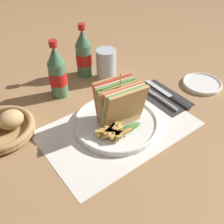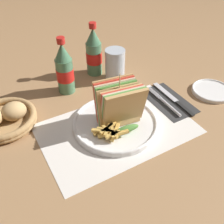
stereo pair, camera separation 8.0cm
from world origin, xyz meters
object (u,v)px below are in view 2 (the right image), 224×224
at_px(coke_bottle_near, 65,70).
at_px(side_saucer, 212,91).
at_px(bread_basket, 4,119).
at_px(glass_near, 115,65).
at_px(coke_bottle_far, 94,53).
at_px(fork, 167,104).
at_px(plate_main, 115,123).
at_px(club_sandwich, 119,105).
at_px(knife, 173,99).

bearing_deg(coke_bottle_near, side_saucer, -30.80).
bearing_deg(bread_basket, glass_near, 7.62).
distance_m(coke_bottle_far, side_saucer, 0.46).
relative_size(glass_near, bread_basket, 0.60).
bearing_deg(fork, coke_bottle_near, 137.18).
distance_m(plate_main, fork, 0.20).
xyz_separation_m(fork, coke_bottle_far, (-0.12, 0.31, 0.08)).
bearing_deg(bread_basket, coke_bottle_far, 19.38).
bearing_deg(club_sandwich, glass_near, 62.66).
height_order(plate_main, club_sandwich, club_sandwich).
bearing_deg(knife, bread_basket, 164.27).
height_order(bread_basket, side_saucer, bread_basket).
bearing_deg(coke_bottle_far, side_saucer, -47.06).
distance_m(coke_bottle_near, glass_near, 0.20).
relative_size(knife, bread_basket, 1.06).
xyz_separation_m(fork, side_saucer, (0.19, -0.02, -0.00)).
distance_m(glass_near, bread_basket, 0.44).
bearing_deg(coke_bottle_far, plate_main, -105.42).
relative_size(knife, side_saucer, 1.48).
height_order(coke_bottle_near, side_saucer, coke_bottle_near).
bearing_deg(coke_bottle_near, coke_bottle_far, 23.14).
bearing_deg(plate_main, coke_bottle_near, 103.10).
relative_size(club_sandwich, knife, 0.80).
xyz_separation_m(plate_main, fork, (0.20, -0.00, -0.00)).
bearing_deg(side_saucer, coke_bottle_far, 132.94).
bearing_deg(plate_main, fork, -0.43).
xyz_separation_m(fork, knife, (0.04, 0.01, -0.00)).
xyz_separation_m(fork, bread_basket, (-0.50, 0.18, 0.01)).
bearing_deg(fork, side_saucer, -4.23).
relative_size(coke_bottle_near, bread_basket, 1.02).
bearing_deg(fork, coke_bottle_far, 111.55).
height_order(club_sandwich, knife, club_sandwich).
bearing_deg(side_saucer, bread_basket, 164.09).
bearing_deg(plate_main, coke_bottle_far, 74.58).
bearing_deg(bread_basket, side_saucer, -15.91).
bearing_deg(club_sandwich, plate_main, 168.71).
bearing_deg(coke_bottle_near, knife, -38.24).
bearing_deg(plate_main, glass_near, 60.08).
distance_m(club_sandwich, glass_near, 0.27).
relative_size(plate_main, glass_near, 2.20).
bearing_deg(side_saucer, fork, 174.58).
bearing_deg(coke_bottle_far, fork, -69.65).
bearing_deg(knife, plate_main, -175.72).
xyz_separation_m(knife, glass_near, (-0.11, 0.22, 0.05)).
xyz_separation_m(glass_near, side_saucer, (0.26, -0.25, -0.05)).
height_order(knife, coke_bottle_far, coke_bottle_far).
height_order(club_sandwich, coke_bottle_near, coke_bottle_near).
relative_size(fork, coke_bottle_far, 0.86).
height_order(club_sandwich, coke_bottle_far, coke_bottle_far).
bearing_deg(glass_near, knife, -64.17).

